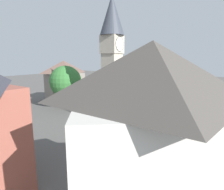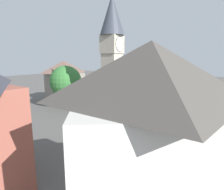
% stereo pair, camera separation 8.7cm
% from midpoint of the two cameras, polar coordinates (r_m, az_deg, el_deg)
% --- Properties ---
extents(ground_plane, '(200.00, 200.00, 0.00)m').
position_cam_midpoint_polar(ground_plane, '(31.24, -0.08, -8.24)').
color(ground_plane, '#565451').
extents(clock_tower, '(3.68, 3.68, 19.62)m').
position_cam_midpoint_polar(clock_tower, '(29.55, -0.09, 13.26)').
color(clock_tower, '#A59C89').
rests_on(clock_tower, ground).
extents(car_blue_kerb, '(4.29, 2.14, 1.53)m').
position_cam_midpoint_polar(car_blue_kerb, '(36.45, 11.57, -4.41)').
color(car_blue_kerb, gold).
rests_on(car_blue_kerb, ground).
extents(car_silver_kerb, '(2.96, 4.45, 1.53)m').
position_cam_midpoint_polar(car_silver_kerb, '(26.92, 23.80, -10.67)').
color(car_silver_kerb, gold).
rests_on(car_silver_kerb, ground).
extents(car_red_corner, '(4.45, 2.92, 1.53)m').
position_cam_midpoint_polar(car_red_corner, '(38.01, -3.77, -3.57)').
color(car_red_corner, white).
rests_on(car_red_corner, ground).
extents(pedestrian, '(0.38, 0.49, 1.69)m').
position_cam_midpoint_polar(pedestrian, '(32.00, 9.11, -6.01)').
color(pedestrian, '#706656').
rests_on(pedestrian, ground).
extents(tree, '(6.39, 6.39, 8.90)m').
position_cam_midpoint_polar(tree, '(39.39, -13.83, 3.95)').
color(tree, brown).
rests_on(tree, ground).
extents(building_shop_left, '(10.09, 9.17, 9.78)m').
position_cam_midpoint_polar(building_shop_left, '(47.44, -14.21, 4.19)').
color(building_shop_left, slate).
rests_on(building_shop_left, ground).
extents(building_corner_back, '(9.59, 9.70, 11.01)m').
position_cam_midpoint_polar(building_corner_back, '(9.94, 10.72, -16.94)').
color(building_corner_back, beige).
rests_on(building_corner_back, ground).
extents(lamp_post, '(0.36, 0.36, 5.64)m').
position_cam_midpoint_polar(lamp_post, '(37.62, 0.54, 0.90)').
color(lamp_post, black).
rests_on(lamp_post, ground).
extents(road_sign, '(0.60, 0.07, 2.80)m').
position_cam_midpoint_polar(road_sign, '(22.41, -3.64, -10.95)').
color(road_sign, gray).
rests_on(road_sign, ground).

